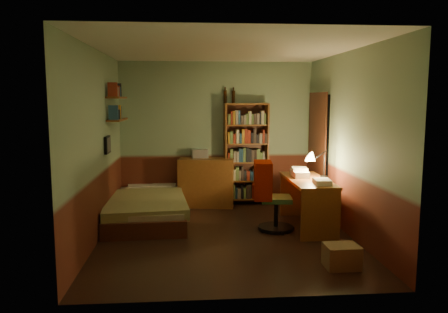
{
  "coord_description": "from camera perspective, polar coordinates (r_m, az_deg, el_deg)",
  "views": [
    {
      "loc": [
        -0.5,
        -6.0,
        1.93
      ],
      "look_at": [
        0.0,
        0.25,
        1.1
      ],
      "focal_mm": 35.0,
      "sensor_mm": 36.0,
      "label": 1
    }
  ],
  "objects": [
    {
      "name": "wall_left",
      "position": [
        6.16,
        -16.35,
        1.37
      ],
      "size": [
        0.02,
        4.0,
        2.6
      ],
      "primitive_type": "cube",
      "color": "gray",
      "rests_on": "ground"
    },
    {
      "name": "framed_picture",
      "position": [
        6.75,
        -14.98,
        1.5
      ],
      "size": [
        0.04,
        0.32,
        0.26
      ],
      "primitive_type": "cube",
      "color": "black",
      "rests_on": "wall_left"
    },
    {
      "name": "desk_lamp",
      "position": [
        6.82,
        13.0,
        0.13
      ],
      "size": [
        0.22,
        0.22,
        0.67
      ],
      "primitive_type": "cone",
      "rotation": [
        0.0,
        0.0,
        0.07
      ],
      "color": "black",
      "rests_on": "desk"
    },
    {
      "name": "paper_stack",
      "position": [
        6.95,
        9.83,
        -1.94
      ],
      "size": [
        0.26,
        0.33,
        0.12
      ],
      "primitive_type": "cube",
      "rotation": [
        0.0,
        0.0,
        -0.11
      ],
      "color": "silver",
      "rests_on": "desk"
    },
    {
      "name": "wall_back",
      "position": [
        8.05,
        -1.01,
        3.05
      ],
      "size": [
        3.5,
        0.02,
        2.6
      ],
      "primitive_type": "cube",
      "color": "gray",
      "rests_on": "ground"
    },
    {
      "name": "bottle_right",
      "position": [
        8.0,
        1.25,
        7.78
      ],
      "size": [
        0.07,
        0.07,
        0.23
      ],
      "primitive_type": "cylinder",
      "rotation": [
        0.0,
        0.0,
        -0.29
      ],
      "color": "black",
      "rests_on": "bookshelf"
    },
    {
      "name": "office_chair",
      "position": [
        6.47,
        6.84,
        -4.71
      ],
      "size": [
        0.62,
        0.56,
        1.13
      ],
      "primitive_type": "cube",
      "rotation": [
        0.0,
        0.0,
        -0.12
      ],
      "color": "#2F5C32",
      "rests_on": "ground"
    },
    {
      "name": "bookshelf",
      "position": [
        7.98,
        2.89,
        0.3
      ],
      "size": [
        0.81,
        0.31,
        1.85
      ],
      "primitive_type": "cube",
      "rotation": [
        0.0,
        0.0,
        0.08
      ],
      "color": "brown",
      "rests_on": "ground"
    },
    {
      "name": "ceiling",
      "position": [
        6.06,
        0.2,
        13.99
      ],
      "size": [
        3.5,
        4.0,
        0.02
      ],
      "primitive_type": "cube",
      "color": "silver",
      "rests_on": "wall_back"
    },
    {
      "name": "bed",
      "position": [
        7.18,
        -10.02,
        -5.5
      ],
      "size": [
        1.27,
        2.23,
        0.65
      ],
      "primitive_type": "cube",
      "rotation": [
        0.0,
        0.0,
        0.05
      ],
      "color": "olive",
      "rests_on": "ground"
    },
    {
      "name": "doorway",
      "position": [
        7.69,
        12.24,
        0.42
      ],
      "size": [
        0.06,
        0.9,
        2.0
      ],
      "primitive_type": "cube",
      "color": "black",
      "rests_on": "ground"
    },
    {
      "name": "mini_stereo",
      "position": [
        7.95,
        -3.18,
        0.42
      ],
      "size": [
        0.31,
        0.25,
        0.15
      ],
      "primitive_type": "cube",
      "rotation": [
        0.0,
        0.0,
        0.09
      ],
      "color": "#B2B2B7",
      "rests_on": "dresser"
    },
    {
      "name": "cardboard_box_b",
      "position": [
        5.32,
        15.08,
        -12.47
      ],
      "size": [
        0.38,
        0.31,
        0.27
      ],
      "primitive_type": "cube",
      "rotation": [
        0.0,
        0.0,
        0.01
      ],
      "color": "olive",
      "rests_on": "ground"
    },
    {
      "name": "floor",
      "position": [
        6.33,
        0.18,
        -10.32
      ],
      "size": [
        3.5,
        4.0,
        0.02
      ],
      "primitive_type": "cube",
      "color": "black",
      "rests_on": "ground"
    },
    {
      "name": "wall_shelf_upper",
      "position": [
        7.19,
        -13.82,
        7.48
      ],
      "size": [
        0.2,
        0.9,
        0.03
      ],
      "primitive_type": "cube",
      "color": "brown",
      "rests_on": "wall_left"
    },
    {
      "name": "bottle_left",
      "position": [
        7.99,
        0.15,
        7.81
      ],
      "size": [
        0.07,
        0.07,
        0.23
      ],
      "primitive_type": "cylinder",
      "rotation": [
        0.0,
        0.0,
        0.11
      ],
      "color": "black",
      "rests_on": "bookshelf"
    },
    {
      "name": "red_jacket",
      "position": [
        6.15,
        6.81,
        2.54
      ],
      "size": [
        0.26,
        0.47,
        0.55
      ],
      "primitive_type": "cube",
      "rotation": [
        0.0,
        0.0,
        0.02
      ],
      "color": "#B31A00",
      "rests_on": "office_chair"
    },
    {
      "name": "door_trim",
      "position": [
        7.68,
        11.99,
        0.41
      ],
      "size": [
        0.02,
        0.98,
        2.08
      ],
      "primitive_type": "cube",
      "color": "#3E1C11",
      "rests_on": "ground"
    },
    {
      "name": "wall_right",
      "position": [
        6.44,
        15.99,
        1.64
      ],
      "size": [
        0.02,
        4.0,
        2.6
      ],
      "primitive_type": "cube",
      "color": "gray",
      "rests_on": "ground"
    },
    {
      "name": "wall_front",
      "position": [
        4.07,
        2.56,
        -1.36
      ],
      "size": [
        3.5,
        0.02,
        2.6
      ],
      "primitive_type": "cube",
      "color": "gray",
      "rests_on": "ground"
    },
    {
      "name": "desk",
      "position": [
        6.74,
        10.83,
        -5.98
      ],
      "size": [
        0.58,
        1.38,
        0.74
      ],
      "primitive_type": "cube",
      "rotation": [
        0.0,
        0.0,
        0.01
      ],
      "color": "brown",
      "rests_on": "ground"
    },
    {
      "name": "wall_shelf_lower",
      "position": [
        7.2,
        -13.73,
        4.7
      ],
      "size": [
        0.2,
        0.9,
        0.03
      ],
      "primitive_type": "cube",
      "color": "brown",
      "rests_on": "wall_left"
    },
    {
      "name": "cardboard_box_a",
      "position": [
        5.32,
        15.27,
        -12.48
      ],
      "size": [
        0.38,
        0.32,
        0.27
      ],
      "primitive_type": "cube",
      "rotation": [
        0.0,
        0.0,
        0.09
      ],
      "color": "olive",
      "rests_on": "ground"
    },
    {
      "name": "dresser",
      "position": [
        7.91,
        -2.29,
        -3.36
      ],
      "size": [
        1.04,
        0.63,
        0.87
      ],
      "primitive_type": "cube",
      "rotation": [
        0.0,
        0.0,
        -0.16
      ],
      "color": "brown",
      "rests_on": "ground"
    }
  ]
}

